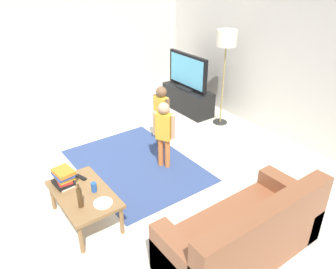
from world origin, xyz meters
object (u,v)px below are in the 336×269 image
Objects in this scene: couch at (247,238)px; tv_remote at (81,177)px; tv_stand at (188,100)px; bottle at (80,197)px; child_near_tv at (161,111)px; plate at (103,203)px; child_center at (164,129)px; tv at (188,72)px; floor_lamp at (226,43)px; book_stack at (64,177)px; soda_can at (94,187)px; coffee_table at (84,196)px.

couch is 2.13m from tv_remote.
tv_stand is 3.95× the size of bottle.
child_near_tv is 2.28m from bottle.
tv_remote is at bearing -180.00° from plate.
tv_stand is at bearing 131.49° from child_center.
child_near_tv is (0.91, -1.28, -0.20)m from tv.
child_near_tv reaches higher than plate.
tv is 3.42m from tv_remote.
tv_remote is (0.75, -3.18, -1.11)m from floor_lamp.
book_stack is 0.41m from soda_can.
child_center is at bearing 77.48° from tv_remote.
coffee_table is at bearing -72.20° from floor_lamp.
soda_can is 0.55× the size of plate.
child_near_tv is 3.53× the size of bottle.
child_center is (0.54, -0.34, -0.01)m from child_near_tv.
tv is at bearing -90.00° from tv_stand.
tv_stand is 1.64m from child_near_tv.
child_near_tv is at bearing 121.67° from bottle.
soda_can is at bearing -146.00° from couch.
plate is (2.21, -3.02, 0.18)m from tv_stand.
tv_stand is 5.45× the size of plate.
tv_remote is (1.59, -3.00, -0.42)m from tv.
floor_lamp is at bearing 11.69° from tv.
soda_can is (0.49, -1.36, -0.16)m from child_center.
tv is 0.62× the size of floor_lamp.
child_center is 4.84× the size of plate.
plate is (0.10, 0.22, -0.12)m from bottle.
coffee_table is at bearing -112.62° from soda_can.
tv is 1.10× the size of coffee_table.
plate reaches higher than coffee_table.
tv_stand is at bearing 149.96° from couch.
bottle is 0.58m from tv_remote.
soda_can is (1.94, -2.98, -0.37)m from tv.
book_stack reaches higher than soda_can.
couch is (3.44, -1.99, 0.05)m from tv_stand.
tv is 3.78× the size of book_stack.
couch is at bearing 11.02° from tv_remote.
couch is 6.18× the size of book_stack.
plate is at bearing -4.23° from soda_can.
floor_lamp is at bearing 107.80° from coffee_table.
tv is 6.47× the size of tv_remote.
soda_can is (1.94, -3.00, 0.24)m from tv_stand.
child_center is 8.86× the size of soda_can.
tv_stand is at bearing 122.81° from soda_can.
tv_remote is at bearing 161.57° from coffee_table.
child_center is 1.59m from plate.
child_near_tv reaches higher than child_center.
tv_stand is 3.42m from tv_remote.
tv is 5.00× the size of plate.
couch is 1.01× the size of floor_lamp.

